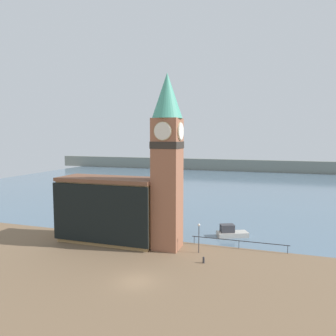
{
  "coord_description": "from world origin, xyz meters",
  "views": [
    {
      "loc": [
        13.41,
        -29.92,
        14.96
      ],
      "look_at": [
        0.76,
        8.02,
        11.1
      ],
      "focal_mm": 35.0,
      "sensor_mm": 36.0,
      "label": 1
    }
  ],
  "objects_px": {
    "clock_tower": "(167,157)",
    "pier_building": "(108,210)",
    "boat_near": "(231,232)",
    "lamp_post": "(199,232)",
    "mooring_bollard_near": "(204,260)"
  },
  "relations": [
    {
      "from": "clock_tower",
      "to": "lamp_post",
      "type": "xyz_separation_m",
      "value": [
        4.44,
        -0.45,
        -9.61
      ]
    },
    {
      "from": "lamp_post",
      "to": "clock_tower",
      "type": "bearing_deg",
      "value": 174.18
    },
    {
      "from": "pier_building",
      "to": "boat_near",
      "type": "height_order",
      "value": "pier_building"
    },
    {
      "from": "pier_building",
      "to": "mooring_bollard_near",
      "type": "bearing_deg",
      "value": -14.22
    },
    {
      "from": "clock_tower",
      "to": "pier_building",
      "type": "bearing_deg",
      "value": 179.62
    },
    {
      "from": "clock_tower",
      "to": "boat_near",
      "type": "distance_m",
      "value": 15.85
    },
    {
      "from": "clock_tower",
      "to": "pier_building",
      "type": "distance_m",
      "value": 11.73
    },
    {
      "from": "boat_near",
      "to": "clock_tower",
      "type": "bearing_deg",
      "value": -158.2
    },
    {
      "from": "pier_building",
      "to": "lamp_post",
      "type": "relative_size",
      "value": 3.74
    },
    {
      "from": "lamp_post",
      "to": "pier_building",
      "type": "bearing_deg",
      "value": 177.8
    },
    {
      "from": "clock_tower",
      "to": "mooring_bollard_near",
      "type": "relative_size",
      "value": 29.67
    },
    {
      "from": "mooring_bollard_near",
      "to": "lamp_post",
      "type": "relative_size",
      "value": 0.2
    },
    {
      "from": "clock_tower",
      "to": "mooring_bollard_near",
      "type": "bearing_deg",
      "value": -32.31
    },
    {
      "from": "clock_tower",
      "to": "boat_near",
      "type": "relative_size",
      "value": 4.69
    },
    {
      "from": "mooring_bollard_near",
      "to": "lamp_post",
      "type": "xyz_separation_m",
      "value": [
        -1.33,
        3.2,
        2.26
      ]
    }
  ]
}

